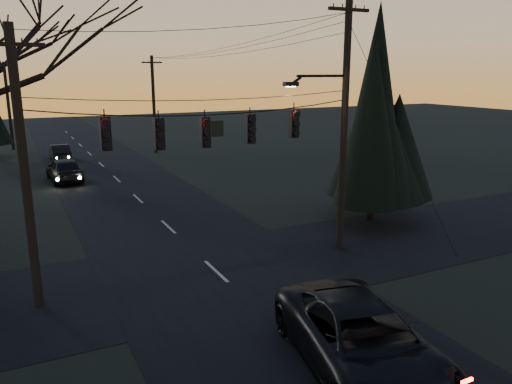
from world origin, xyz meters
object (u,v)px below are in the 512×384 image
utility_pole_left (39,305)px  evergreen_right (375,118)px  utility_pole_right (339,249)px  sedan_oncoming_b (60,152)px  utility_pole_far_l (14,149)px  suv_near (362,341)px  utility_pole_far_r (156,153)px  sedan_oncoming_a (65,170)px

utility_pole_left → evergreen_right: 16.36m
utility_pole_right → evergreen_right: 6.88m
utility_pole_right → sedan_oncoming_b: (-8.15, 27.65, 0.66)m
utility_pole_far_l → utility_pole_left: bearing=-90.0°
utility_pole_left → utility_pole_far_l: bearing=90.0°
utility_pole_left → suv_near: utility_pole_left is taller
evergreen_right → suv_near: bearing=-129.8°
utility_pole_left → utility_pole_far_l: size_ratio=1.06×
utility_pole_left → utility_pole_far_l: 36.00m
utility_pole_left → sedan_oncoming_b: 27.86m
evergreen_right → sedan_oncoming_b: evergreen_right is taller
utility_pole_far_r → utility_pole_left: bearing=-112.3°
utility_pole_left → utility_pole_far_r: (11.50, 28.00, 0.00)m
evergreen_right → sedan_oncoming_a: size_ratio=1.89×
suv_near → utility_pole_far_l: bearing=110.1°
utility_pole_far_r → sedan_oncoming_b: size_ratio=2.14×
utility_pole_left → evergreen_right: bearing=10.3°
suv_near → utility_pole_left: bearing=143.7°
utility_pole_far_l → evergreen_right: (15.32, -33.22, 5.01)m
utility_pole_far_r → utility_pole_far_l: bearing=145.2°
utility_pole_right → sedan_oncoming_a: (-8.70, 18.87, 0.80)m
evergreen_right → suv_near: 13.94m
utility_pole_far_l → evergreen_right: evergreen_right is taller
evergreen_right → sedan_oncoming_a: 20.81m
utility_pole_far_r → evergreen_right: size_ratio=0.96×
utility_pole_far_r → evergreen_right: 25.99m
suv_near → utility_pole_right: bearing=68.9°
evergreen_right → sedan_oncoming_b: 27.94m
utility_pole_left → suv_near: (6.80, -7.43, 0.85)m
utility_pole_left → utility_pole_far_l: (0.00, 36.00, 0.00)m
utility_pole_far_l → sedan_oncoming_a: size_ratio=1.71×
utility_pole_right → utility_pole_far_r: utility_pole_right is taller
evergreen_right → suv_near: size_ratio=1.45×
utility_pole_left → evergreen_right: evergreen_right is taller
utility_pole_far_r → sedan_oncoming_b: utility_pole_far_r is taller
utility_pole_far_l → sedan_oncoming_b: size_ratio=2.01×
utility_pole_far_r → sedan_oncoming_a: (-8.70, -9.13, 0.80)m
utility_pole_left → utility_pole_right: bearing=0.0°
utility_pole_right → utility_pole_far_l: size_ratio=1.25×
utility_pole_far_l → sedan_oncoming_b: utility_pole_far_l is taller
utility_pole_left → sedan_oncoming_b: utility_pole_left is taller
sedan_oncoming_b → evergreen_right: bearing=115.0°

